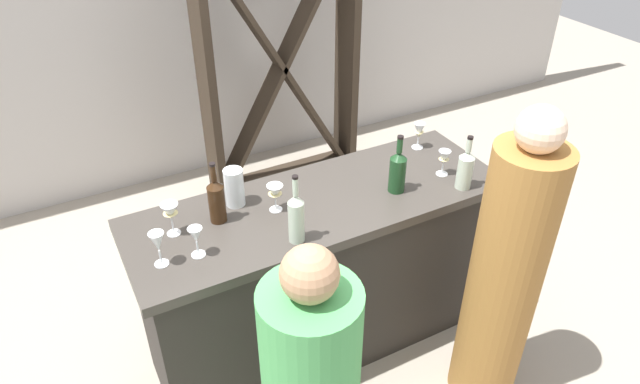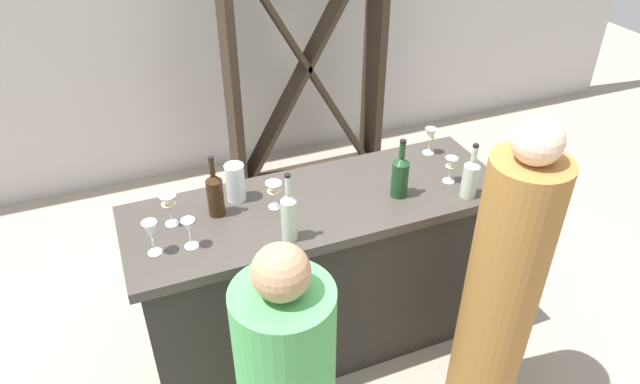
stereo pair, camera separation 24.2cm
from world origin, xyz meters
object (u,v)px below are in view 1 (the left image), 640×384
(wine_bottle_leftmost_amber_brown, at_px, (216,199))
(wine_bottle_second_right_clear_pale, at_px, (465,168))
(wine_glass_far_center, at_px, (170,213))
(wine_glass_far_right, at_px, (419,132))
(water_pitcher, at_px, (234,187))
(wine_glass_near_left, at_px, (196,236))
(wine_glass_near_center, at_px, (158,243))
(wine_bottle_second_left_clear_pale, at_px, (296,217))
(wine_rack, at_px, (281,66))
(wine_glass_far_left, at_px, (275,193))
(person_center_guest, at_px, (504,279))
(wine_bottle_center_olive_green, at_px, (398,170))
(wine_glass_near_right, at_px, (444,158))

(wine_bottle_leftmost_amber_brown, bearing_deg, wine_bottle_second_right_clear_pale, -14.79)
(wine_glass_far_center, bearing_deg, wine_bottle_leftmost_amber_brown, 0.09)
(wine_glass_far_right, bearing_deg, water_pitcher, -178.13)
(wine_glass_near_left, relative_size, wine_glass_near_center, 0.87)
(wine_bottle_leftmost_amber_brown, bearing_deg, wine_bottle_second_left_clear_pale, -49.59)
(wine_rack, height_order, wine_glass_far_left, wine_rack)
(wine_rack, xyz_separation_m, wine_bottle_second_left_clear_pale, (-0.78, -1.87, 0.13))
(wine_rack, bearing_deg, wine_glass_near_left, -124.12)
(wine_rack, xyz_separation_m, wine_bottle_second_right_clear_pale, (0.13, -1.88, 0.11))
(wine_bottle_second_right_clear_pale, distance_m, wine_glass_near_center, 1.49)
(wine_bottle_leftmost_amber_brown, relative_size, wine_bottle_second_right_clear_pale, 1.07)
(wine_bottle_second_right_clear_pale, bearing_deg, wine_rack, 94.07)
(person_center_guest, bearing_deg, wine_bottle_center_olive_green, 35.05)
(wine_bottle_center_olive_green, bearing_deg, wine_glass_near_left, -179.12)
(wine_glass_near_center, height_order, wine_glass_near_right, wine_glass_near_center)
(wine_bottle_center_olive_green, xyz_separation_m, wine_glass_near_center, (-1.17, -0.00, -0.00))
(wine_bottle_leftmost_amber_brown, height_order, wine_glass_far_right, wine_bottle_leftmost_amber_brown)
(wine_glass_far_right, relative_size, person_center_guest, 0.09)
(wine_bottle_second_left_clear_pale, bearing_deg, wine_glass_near_right, 8.38)
(wine_glass_far_left, xyz_separation_m, water_pitcher, (-0.15, 0.13, -0.00))
(wine_glass_far_left, height_order, water_pitcher, water_pitcher)
(wine_bottle_leftmost_amber_brown, distance_m, wine_glass_far_right, 1.21)
(wine_rack, bearing_deg, person_center_guest, -88.68)
(wine_bottle_center_olive_green, bearing_deg, wine_glass_far_left, 167.80)
(water_pitcher, xyz_separation_m, person_center_guest, (0.97, -0.84, -0.32))
(wine_glass_near_right, distance_m, wine_glass_far_left, 0.89)
(wine_glass_near_center, xyz_separation_m, wine_glass_far_left, (0.58, 0.13, -0.02))
(wine_glass_near_center, bearing_deg, wine_rack, 52.36)
(wine_bottle_center_olive_green, xyz_separation_m, wine_glass_far_center, (-1.07, 0.18, -0.00))
(wine_glass_near_left, height_order, wine_glass_far_left, wine_glass_near_left)
(wine_glass_far_center, distance_m, water_pitcher, 0.34)
(wine_rack, relative_size, water_pitcher, 10.37)
(wine_glass_far_left, height_order, wine_glass_far_right, wine_glass_far_right)
(wine_bottle_center_olive_green, height_order, person_center_guest, person_center_guest)
(wine_glass_near_left, xyz_separation_m, water_pitcher, (0.28, 0.28, -0.01))
(wine_bottle_second_right_clear_pale, relative_size, wine_glass_near_left, 2.01)
(wine_bottle_leftmost_amber_brown, height_order, water_pitcher, wine_bottle_leftmost_amber_brown)
(wine_glass_near_center, bearing_deg, wine_bottle_center_olive_green, 0.03)
(wine_glass_near_right, height_order, wine_glass_far_center, wine_glass_far_center)
(wine_rack, height_order, wine_bottle_second_left_clear_pale, wine_rack)
(wine_rack, xyz_separation_m, wine_glass_far_left, (-0.77, -1.62, 0.10))
(wine_glass_near_left, relative_size, person_center_guest, 0.09)
(wine_glass_far_left, relative_size, water_pitcher, 0.72)
(wine_rack, distance_m, person_center_guest, 2.33)
(wine_bottle_second_left_clear_pale, xyz_separation_m, wine_glass_far_left, (0.01, 0.25, -0.03))
(wine_glass_far_center, xyz_separation_m, water_pitcher, (0.33, 0.09, -0.02))
(wine_rack, bearing_deg, wine_glass_near_right, -86.13)
(wine_glass_far_right, height_order, water_pitcher, water_pitcher)
(wine_glass_near_left, xyz_separation_m, wine_glass_near_right, (1.31, 0.03, -0.01))
(wine_glass_near_right, distance_m, water_pitcher, 1.07)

